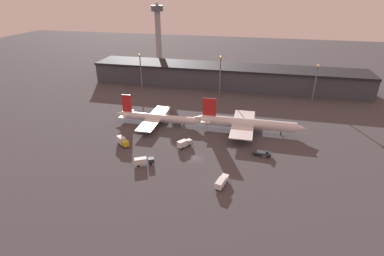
{
  "coord_description": "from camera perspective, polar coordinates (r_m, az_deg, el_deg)",
  "views": [
    {
      "loc": [
        20.37,
        -95.78,
        59.83
      ],
      "look_at": [
        -4.59,
        13.67,
        6.0
      ],
      "focal_mm": 28.0,
      "sensor_mm": 36.0,
      "label": 1
    }
  ],
  "objects": [
    {
      "name": "lamp_post_1",
      "position": [
        180.32,
        5.41,
        10.98
      ],
      "size": [
        1.8,
        1.8,
        22.67
      ],
      "color": "slate",
      "rests_on": "ground"
    },
    {
      "name": "service_vehicle_2",
      "position": [
        121.47,
        -1.51,
        -2.93
      ],
      "size": [
        5.58,
        6.44,
        3.21
      ],
      "rotation": [
        0.0,
        0.0,
        0.93
      ],
      "color": "#9EA3A8",
      "rests_on": "ground"
    },
    {
      "name": "service_vehicle_3",
      "position": [
        111.36,
        -9.24,
        -6.22
      ],
      "size": [
        7.23,
        5.18,
        2.98
      ],
      "rotation": [
        0.0,
        0.0,
        0.49
      ],
      "color": "#282D38",
      "rests_on": "ground"
    },
    {
      "name": "lamp_post_0",
      "position": [
        193.2,
        -9.79,
        11.53
      ],
      "size": [
        1.8,
        1.8,
        21.59
      ],
      "color": "slate",
      "rests_on": "ground"
    },
    {
      "name": "ground",
      "position": [
        114.75,
        0.72,
        -5.81
      ],
      "size": [
        600.0,
        600.0,
        0.0
      ],
      "primitive_type": "plane",
      "color": "#423F44"
    },
    {
      "name": "airplane_1",
      "position": [
        135.82,
        10.37,
        0.84
      ],
      "size": [
        50.45,
        31.06,
        14.44
      ],
      "rotation": [
        0.0,
        0.0,
        -0.0
      ],
      "color": "silver",
      "rests_on": "ground"
    },
    {
      "name": "service_vehicle_4",
      "position": [
        126.08,
        -13.12,
        -2.43
      ],
      "size": [
        6.53,
        5.52,
        3.56
      ],
      "rotation": [
        0.0,
        0.0,
        -0.62
      ],
      "color": "gold",
      "rests_on": "ground"
    },
    {
      "name": "terminal_building",
      "position": [
        197.14,
        6.54,
        9.82
      ],
      "size": [
        172.39,
        23.45,
        13.29
      ],
      "color": "#3D424C",
      "rests_on": "ground"
    },
    {
      "name": "control_tower",
      "position": [
        244.34,
        -6.48,
        18.0
      ],
      "size": [
        9.0,
        9.0,
        48.74
      ],
      "color": "#99999E",
      "rests_on": "ground"
    },
    {
      "name": "lamp_post_2",
      "position": [
        181.92,
        22.58,
        8.92
      ],
      "size": [
        1.8,
        1.8,
        20.71
      ],
      "color": "slate",
      "rests_on": "ground"
    },
    {
      "name": "service_vehicle_1",
      "position": [
        119.04,
        13.26,
        -4.67
      ],
      "size": [
        7.17,
        3.13,
        2.48
      ],
      "rotation": [
        0.0,
        0.0,
        -0.11
      ],
      "color": "#282D38",
      "rests_on": "ground"
    },
    {
      "name": "airplane_0",
      "position": [
        142.66,
        -6.75,
        1.96
      ],
      "size": [
        42.83,
        30.45,
        13.36
      ],
      "rotation": [
        0.0,
        0.0,
        -0.0
      ],
      "color": "silver",
      "rests_on": "ground"
    },
    {
      "name": "service_vehicle_0",
      "position": [
        99.95,
        5.65,
        -10.16
      ],
      "size": [
        3.92,
        7.79,
        2.78
      ],
      "rotation": [
        0.0,
        0.0,
        1.34
      ],
      "color": "white",
      "rests_on": "ground"
    }
  ]
}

